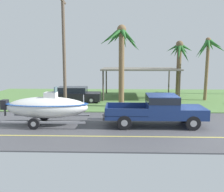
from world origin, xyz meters
The scene contains 9 objects.
ground centered at (0.00, 8.38, -0.01)m, with size 36.00×22.00×0.11m.
pickup_truck_towing centered at (-1.42, 0.38, 1.02)m, with size 5.92×2.11×1.82m.
boat_on_trailer centered at (-8.10, 0.38, 1.06)m, with size 5.97×2.25×2.28m.
parked_sedan_near centered at (-7.89, 8.30, 0.67)m, with size 4.55×1.87×1.38m.
carport_awning centered at (-1.91, 11.43, 2.80)m, with size 7.37×5.70×2.93m.
palm_tree_near_right centered at (-3.74, 6.17, 4.84)m, with size 3.42×3.43×6.48m.
palm_tree_mid centered at (4.10, 9.52, 4.49)m, with size 3.12×2.77×5.76m.
palm_tree_far_left centered at (1.86, 10.73, 3.99)m, with size 2.61×2.72×5.57m.
utility_pole centered at (-7.99, 4.96, 4.46)m, with size 0.24×1.80×8.60m.
Camera 1 is at (-3.78, -14.42, 3.90)m, focal length 41.57 mm.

